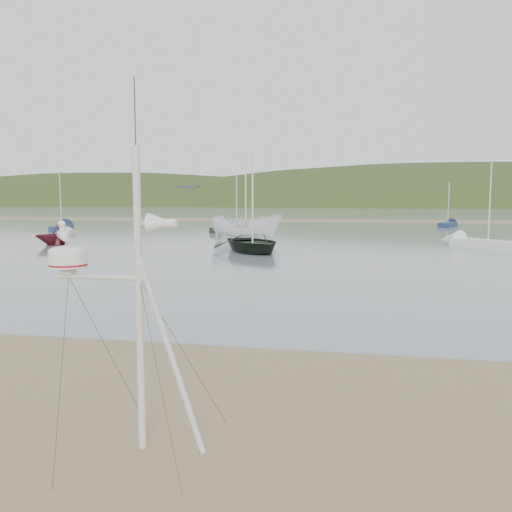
% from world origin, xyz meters
% --- Properties ---
extents(ground, '(560.00, 560.00, 0.00)m').
position_xyz_m(ground, '(0.00, 0.00, 0.00)').
color(ground, olive).
rests_on(ground, ground).
extents(water, '(560.00, 256.00, 0.04)m').
position_xyz_m(water, '(0.00, 132.00, 0.02)').
color(water, gray).
rests_on(water, ground).
extents(sandbar, '(560.00, 7.00, 0.07)m').
position_xyz_m(sandbar, '(0.00, 70.00, 0.07)').
color(sandbar, olive).
rests_on(sandbar, water).
extents(hill_ridge, '(620.00, 180.00, 80.00)m').
position_xyz_m(hill_ridge, '(18.52, 235.00, -19.70)').
color(hill_ridge, '#263716').
rests_on(hill_ridge, ground).
extents(far_cottages, '(294.40, 6.30, 8.00)m').
position_xyz_m(far_cottages, '(3.00, 196.00, 4.00)').
color(far_cottages, silver).
rests_on(far_cottages, ground).
extents(mast_rig, '(2.08, 2.22, 4.70)m').
position_xyz_m(mast_rig, '(1.28, -0.88, 1.13)').
color(mast_rig, silver).
rests_on(mast_rig, ground).
extents(boat_dark, '(3.76, 2.94, 5.27)m').
position_xyz_m(boat_dark, '(-2.27, 23.96, 2.67)').
color(boat_dark, black).
rests_on(boat_dark, water).
extents(boat_red, '(2.70, 2.59, 2.70)m').
position_xyz_m(boat_red, '(-16.44, 26.29, 1.39)').
color(boat_red, '#53131E').
rests_on(boat_red, water).
extents(boat_white, '(2.20, 2.15, 5.34)m').
position_xyz_m(boat_white, '(-4.18, 30.89, 2.71)').
color(boat_white, silver).
rests_on(boat_white, water).
extents(sailboat_blue_far, '(3.05, 5.49, 5.39)m').
position_xyz_m(sailboat_blue_far, '(13.74, 56.90, 0.30)').
color(sailboat_blue_far, '#132645').
rests_on(sailboat_blue_far, ground).
extents(sailboat_blue_near, '(4.12, 6.92, 6.77)m').
position_xyz_m(sailboat_blue_near, '(-25.92, 43.35, 0.30)').
color(sailboat_blue_near, '#132645').
rests_on(sailboat_blue_near, ground).
extents(sailboat_dark_mid, '(5.59, 6.01, 6.58)m').
position_xyz_m(sailboat_dark_mid, '(-6.31, 43.10, 0.30)').
color(sailboat_dark_mid, black).
rests_on(sailboat_dark_mid, ground).
extents(sailboat_white_near, '(5.28, 5.91, 6.37)m').
position_xyz_m(sailboat_white_near, '(10.97, 30.94, 0.30)').
color(sailboat_white_near, silver).
rests_on(sailboat_white_near, ground).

